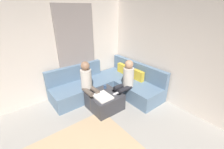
{
  "coord_description": "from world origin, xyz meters",
  "views": [
    {
      "loc": [
        1.06,
        -0.5,
        2.41
      ],
      "look_at": [
        -1.63,
        1.63,
        0.85
      ],
      "focal_mm": 23.92,
      "sensor_mm": 36.0,
      "label": 1
    }
  ],
  "objects_px": {
    "game_remote": "(116,94)",
    "sectional_couch": "(109,85)",
    "ottoman": "(105,101)",
    "person_on_couch_side": "(88,83)",
    "person_on_couch_back": "(126,81)",
    "coffee_mug": "(105,87)"
  },
  "relations": [
    {
      "from": "game_remote",
      "to": "sectional_couch",
      "type": "bearing_deg",
      "value": 155.14
    },
    {
      "from": "ottoman",
      "to": "person_on_couch_side",
      "type": "distance_m",
      "value": 0.62
    },
    {
      "from": "person_on_couch_side",
      "to": "sectional_couch",
      "type": "bearing_deg",
      "value": -169.18
    },
    {
      "from": "person_on_couch_back",
      "to": "game_remote",
      "type": "bearing_deg",
      "value": 98.17
    },
    {
      "from": "ottoman",
      "to": "coffee_mug",
      "type": "xyz_separation_m",
      "value": [
        -0.22,
        0.18,
        0.26
      ]
    },
    {
      "from": "game_remote",
      "to": "coffee_mug",
      "type": "bearing_deg",
      "value": -174.29
    },
    {
      "from": "coffee_mug",
      "to": "person_on_couch_back",
      "type": "bearing_deg",
      "value": 50.29
    },
    {
      "from": "person_on_couch_back",
      "to": "sectional_couch",
      "type": "bearing_deg",
      "value": 4.92
    },
    {
      "from": "ottoman",
      "to": "sectional_couch",
      "type": "bearing_deg",
      "value": 133.51
    },
    {
      "from": "game_remote",
      "to": "person_on_couch_back",
      "type": "xyz_separation_m",
      "value": [
        -0.05,
        0.38,
        0.23
      ]
    },
    {
      "from": "person_on_couch_side",
      "to": "game_remote",
      "type": "bearing_deg",
      "value": 129.57
    },
    {
      "from": "game_remote",
      "to": "person_on_couch_side",
      "type": "distance_m",
      "value": 0.74
    },
    {
      "from": "coffee_mug",
      "to": "sectional_couch",
      "type": "bearing_deg",
      "value": 129.12
    },
    {
      "from": "game_remote",
      "to": "ottoman",
      "type": "bearing_deg",
      "value": -129.29
    },
    {
      "from": "coffee_mug",
      "to": "person_on_couch_side",
      "type": "relative_size",
      "value": 0.08
    },
    {
      "from": "sectional_couch",
      "to": "game_remote",
      "type": "height_order",
      "value": "sectional_couch"
    },
    {
      "from": "person_on_couch_back",
      "to": "person_on_couch_side",
      "type": "xyz_separation_m",
      "value": [
        -0.49,
        -0.83,
        0.0
      ]
    },
    {
      "from": "sectional_couch",
      "to": "coffee_mug",
      "type": "relative_size",
      "value": 26.84
    },
    {
      "from": "sectional_couch",
      "to": "person_on_couch_back",
      "type": "height_order",
      "value": "person_on_couch_back"
    },
    {
      "from": "person_on_couch_back",
      "to": "ottoman",
      "type": "bearing_deg",
      "value": 78.08
    },
    {
      "from": "coffee_mug",
      "to": "game_remote",
      "type": "relative_size",
      "value": 0.63
    },
    {
      "from": "game_remote",
      "to": "person_on_couch_back",
      "type": "relative_size",
      "value": 0.12
    }
  ]
}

